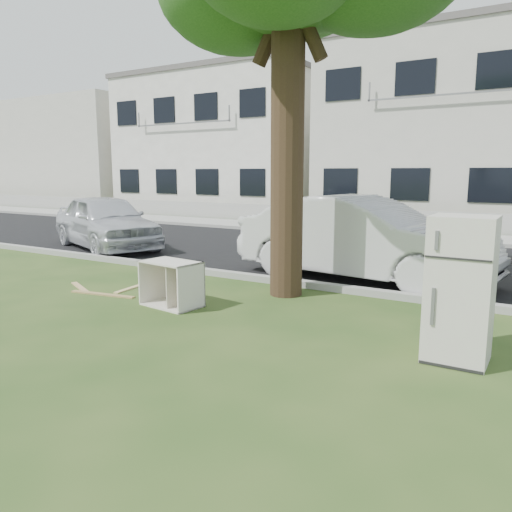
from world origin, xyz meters
The scene contains 16 objects.
ground centered at (0.00, 0.00, 0.00)m, with size 120.00×120.00×0.00m, color #264217.
road centered at (0.00, 6.00, 0.01)m, with size 120.00×7.00×0.01m, color black.
kerb_near centered at (0.00, 2.45, 0.00)m, with size 120.00×0.18×0.12m, color gray.
kerb_far centered at (0.00, 9.55, 0.00)m, with size 120.00×0.18×0.12m, color gray.
sidewalk centered at (0.00, 11.00, 0.01)m, with size 120.00×2.80×0.01m, color gray.
low_wall centered at (0.00, 12.60, 0.35)m, with size 120.00×0.15×0.70m, color gray.
townhouse_left centered at (-12.00, 17.50, 3.52)m, with size 10.20×8.16×7.04m.
townhouse_center centered at (0.00, 17.50, 3.72)m, with size 11.22×8.16×7.44m.
filler_left centered at (-26.00, 18.00, 3.20)m, with size 16.00×9.00×6.40m, color #B3B2A4.
fridge centered at (2.60, 0.13, 0.80)m, with size 0.66×0.61×1.59m, color silver.
cabinet centered at (-1.57, 0.24, 0.35)m, with size 0.90×0.56×0.70m, color white.
plank_a centered at (-3.03, 0.16, 0.01)m, with size 1.25×0.10×0.02m, color #9C804B.
plank_b centered at (-3.77, 0.31, 0.01)m, with size 0.94×0.09×0.02m, color tan.
plank_c centered at (-2.95, 0.75, 0.01)m, with size 0.84×0.09×0.02m, color tan.
car_center centered at (0.29, 3.60, 0.80)m, with size 1.70×4.86×1.60m, color silver.
car_left centered at (-7.00, 3.88, 0.74)m, with size 1.74×4.32×1.47m, color silver.
Camera 1 is at (3.43, -5.50, 2.05)m, focal length 35.00 mm.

